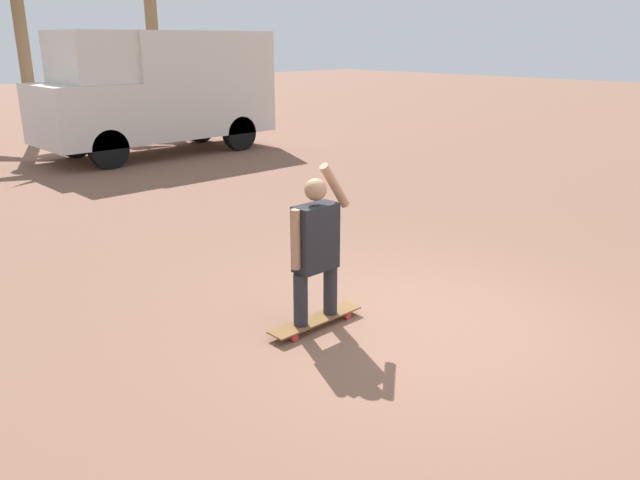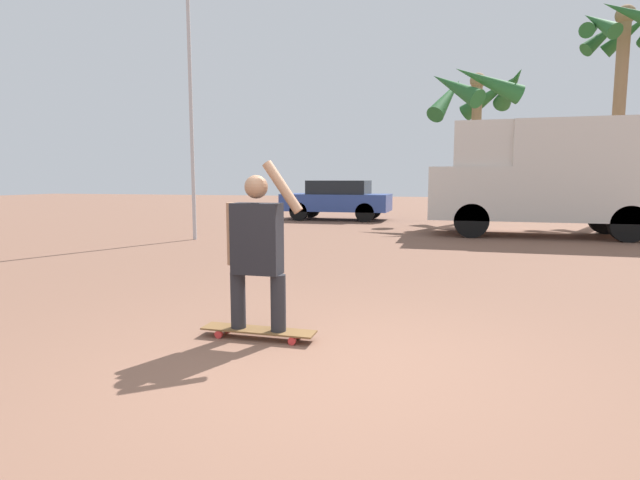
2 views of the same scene
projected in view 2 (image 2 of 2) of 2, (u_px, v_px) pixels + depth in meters
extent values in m
plane|color=brown|center=(323.00, 371.00, 3.86)|extent=(80.00, 80.00, 0.00)
cube|color=brown|center=(258.00, 330.00, 4.64)|extent=(1.08, 0.23, 0.02)
cylinder|color=red|center=(219.00, 334.00, 4.65)|extent=(0.07, 0.03, 0.07)
cylinder|color=red|center=(227.00, 329.00, 4.83)|extent=(0.07, 0.03, 0.07)
cylinder|color=red|center=(292.00, 341.00, 4.46)|extent=(0.07, 0.03, 0.07)
cylinder|color=red|center=(298.00, 335.00, 4.64)|extent=(0.07, 0.03, 0.07)
cylinder|color=#28282D|center=(238.00, 300.00, 4.66)|extent=(0.14, 0.14, 0.53)
cylinder|color=#28282D|center=(278.00, 303.00, 4.55)|extent=(0.14, 0.14, 0.53)
cube|color=#232328|center=(257.00, 239.00, 4.53)|extent=(0.44, 0.22, 0.65)
sphere|color=#A37556|center=(256.00, 187.00, 4.48)|extent=(0.21, 0.21, 0.21)
cylinder|color=#A37556|center=(232.00, 234.00, 4.60)|extent=(0.09, 0.09, 0.58)
cylinder|color=#A37556|center=(283.00, 187.00, 4.41)|extent=(0.37, 0.09, 0.48)
cylinder|color=black|center=(471.00, 221.00, 12.67)|extent=(0.87, 0.28, 0.87)
cylinder|color=black|center=(470.00, 215.00, 14.47)|extent=(0.87, 0.28, 0.87)
cylinder|color=black|center=(629.00, 224.00, 11.75)|extent=(0.87, 0.28, 0.87)
cylinder|color=black|center=(606.00, 218.00, 13.54)|extent=(0.87, 0.28, 0.87)
cube|color=silver|center=(468.00, 193.00, 13.51)|extent=(2.01, 2.15, 1.36)
cube|color=black|center=(453.00, 183.00, 13.58)|extent=(0.04, 1.83, 0.68)
cube|color=silver|center=(586.00, 171.00, 12.69)|extent=(3.72, 2.15, 2.50)
cube|color=silver|center=(481.00, 146.00, 13.28)|extent=(1.40, 1.98, 1.14)
cylinder|color=black|center=(299.00, 211.00, 17.95)|extent=(0.67, 0.22, 0.67)
cylinder|color=black|center=(311.00, 209.00, 19.47)|extent=(0.67, 0.22, 0.67)
cylinder|color=black|center=(365.00, 213.00, 17.32)|extent=(0.67, 0.22, 0.67)
cylinder|color=black|center=(372.00, 210.00, 18.84)|extent=(0.67, 0.22, 0.67)
cube|color=#2D4793|center=(337.00, 202.00, 18.36)|extent=(3.89, 1.80, 0.61)
cube|color=black|center=(339.00, 187.00, 18.26)|extent=(2.14, 1.59, 0.49)
cylinder|color=#8E704C|center=(618.00, 120.00, 17.39)|extent=(0.41, 0.41, 7.05)
sphere|color=#8E704C|center=(626.00, 15.00, 16.96)|extent=(0.65, 0.65, 0.65)
cone|color=#235B28|center=(629.00, 32.00, 17.73)|extent=(1.88, 1.24, 1.58)
cone|color=#235B28|center=(605.00, 34.00, 17.94)|extent=(1.87, 1.19, 1.60)
cone|color=#235B28|center=(594.00, 26.00, 17.62)|extent=(1.36, 1.99, 1.15)
cone|color=#235B28|center=(599.00, 23.00, 16.88)|extent=(1.22, 1.95, 1.46)
cone|color=#235B28|center=(632.00, 14.00, 16.11)|extent=(1.97, 0.68, 1.31)
cylinder|color=#8E704C|center=(475.00, 152.00, 17.18)|extent=(0.33, 0.33, 4.80)
sphere|color=#8E704C|center=(478.00, 81.00, 16.89)|extent=(0.53, 0.53, 0.53)
cone|color=#235B28|center=(511.00, 87.00, 16.84)|extent=(1.05, 2.37, 1.35)
cone|color=#235B28|center=(491.00, 95.00, 17.76)|extent=(2.28, 1.53, 1.66)
cone|color=#235B28|center=(448.00, 97.00, 17.68)|extent=(1.51, 2.17, 1.88)
cone|color=#235B28|center=(455.00, 87.00, 16.34)|extent=(2.08, 1.98, 1.58)
cone|color=#235B28|center=(488.00, 82.00, 15.82)|extent=(2.37, 1.16, 1.40)
cylinder|color=#B7B7BC|center=(191.00, 94.00, 11.92)|extent=(0.09, 0.09, 7.02)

